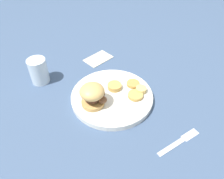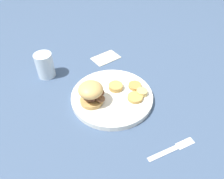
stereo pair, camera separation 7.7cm
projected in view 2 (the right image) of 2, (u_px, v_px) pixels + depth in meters
name	position (u px, v px, depth m)	size (l,w,h in m)	color
ground_plane	(112.00, 99.00, 0.83)	(4.00, 4.00, 0.00)	#3D5170
dinner_plate	(112.00, 96.00, 0.82)	(0.31, 0.31, 0.02)	white
sandwich	(92.00, 93.00, 0.76)	(0.10, 0.10, 0.08)	tan
potato_round_0	(135.00, 98.00, 0.79)	(0.06, 0.06, 0.01)	tan
potato_round_1	(135.00, 86.00, 0.84)	(0.05, 0.05, 0.01)	#BC8942
potato_round_2	(116.00, 87.00, 0.83)	(0.05, 0.05, 0.02)	tan
potato_round_3	(142.00, 92.00, 0.81)	(0.04, 0.04, 0.02)	#DBB766
fork	(172.00, 149.00, 0.67)	(0.14, 0.12, 0.00)	silver
drinking_glass	(45.00, 65.00, 0.90)	(0.07, 0.07, 0.10)	silver
napkin	(106.00, 58.00, 1.02)	(0.12, 0.08, 0.01)	beige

